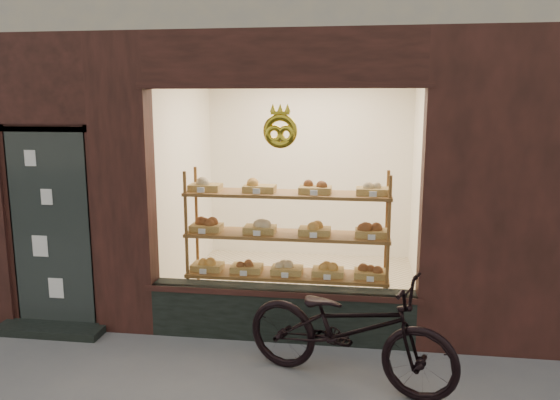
# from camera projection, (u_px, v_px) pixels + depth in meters

# --- Properties ---
(display_shelf) EXTENTS (2.20, 0.45, 1.70)m
(display_shelf) POSITION_uv_depth(u_px,v_px,m) (287.00, 248.00, 5.94)
(display_shelf) COLOR brown
(display_shelf) RESTS_ON ground
(bicycle) EXTENTS (2.02, 1.26, 1.00)m
(bicycle) POSITION_uv_depth(u_px,v_px,m) (348.00, 328.00, 4.71)
(bicycle) COLOR black
(bicycle) RESTS_ON ground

